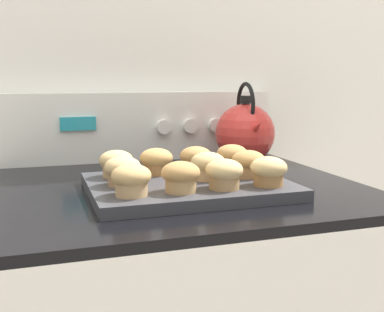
{
  "coord_description": "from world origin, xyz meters",
  "views": [
    {
      "loc": [
        -0.27,
        -0.59,
        1.14
      ],
      "look_at": [
        0.01,
        0.26,
        0.99
      ],
      "focal_mm": 45.0,
      "sensor_mm": 36.0,
      "label": 1
    }
  ],
  "objects_px": {
    "muffin_r2_c1": "(156,161)",
    "muffin_r0_c0": "(131,179)",
    "muffin_r0_c1": "(181,176)",
    "muffin_pan": "(188,186)",
    "muffin_r1_c3": "(248,163)",
    "muffin_r2_c0": "(116,163)",
    "muffin_r0_c2": "(224,173)",
    "muffin_r2_c3": "(232,156)",
    "muffin_r1_c0": "(123,171)",
    "tea_kettle": "(245,132)",
    "muffin_r0_c3": "(269,171)",
    "muffin_r2_c2": "(196,159)",
    "muffin_r1_c2": "(208,165)"
  },
  "relations": [
    {
      "from": "muffin_r0_c3",
      "to": "muffin_r2_c2",
      "type": "height_order",
      "value": "same"
    },
    {
      "from": "muffin_r2_c3",
      "to": "muffin_r0_c1",
      "type": "bearing_deg",
      "value": -134.95
    },
    {
      "from": "muffin_r2_c1",
      "to": "muffin_pan",
      "type": "bearing_deg",
      "value": -63.35
    },
    {
      "from": "muffin_r1_c0",
      "to": "muffin_r0_c3",
      "type": "bearing_deg",
      "value": -18.7
    },
    {
      "from": "muffin_r2_c1",
      "to": "tea_kettle",
      "type": "distance_m",
      "value": 0.33
    },
    {
      "from": "muffin_pan",
      "to": "muffin_r2_c1",
      "type": "bearing_deg",
      "value": 116.65
    },
    {
      "from": "muffin_r1_c2",
      "to": "muffin_pan",
      "type": "bearing_deg",
      "value": -179.05
    },
    {
      "from": "muffin_r0_c1",
      "to": "muffin_pan",
      "type": "bearing_deg",
      "value": 64.53
    },
    {
      "from": "muffin_r0_c1",
      "to": "muffin_r0_c3",
      "type": "bearing_deg",
      "value": -1.28
    },
    {
      "from": "muffin_r2_c0",
      "to": "muffin_r2_c2",
      "type": "height_order",
      "value": "same"
    },
    {
      "from": "muffin_r0_c2",
      "to": "muffin_r2_c2",
      "type": "distance_m",
      "value": 0.17
    },
    {
      "from": "muffin_pan",
      "to": "muffin_r2_c3",
      "type": "distance_m",
      "value": 0.16
    },
    {
      "from": "muffin_r1_c3",
      "to": "muffin_r2_c3",
      "type": "bearing_deg",
      "value": 88.72
    },
    {
      "from": "muffin_r0_c0",
      "to": "muffin_r1_c0",
      "type": "bearing_deg",
      "value": 89.86
    },
    {
      "from": "muffin_r0_c3",
      "to": "muffin_r2_c0",
      "type": "distance_m",
      "value": 0.3
    },
    {
      "from": "tea_kettle",
      "to": "muffin_r0_c0",
      "type": "bearing_deg",
      "value": -137.01
    },
    {
      "from": "muffin_r2_c0",
      "to": "muffin_r2_c2",
      "type": "xyz_separation_m",
      "value": [
        0.17,
        0.0,
        0.0
      ]
    },
    {
      "from": "muffin_r0_c2",
      "to": "muffin_r2_c0",
      "type": "relative_size",
      "value": 1.0
    },
    {
      "from": "muffin_r0_c2",
      "to": "muffin_r2_c0",
      "type": "bearing_deg",
      "value": 135.22
    },
    {
      "from": "muffin_r2_c1",
      "to": "muffin_r2_c3",
      "type": "bearing_deg",
      "value": 0.96
    },
    {
      "from": "muffin_r0_c2",
      "to": "muffin_r1_c3",
      "type": "relative_size",
      "value": 1.0
    },
    {
      "from": "muffin_r0_c1",
      "to": "muffin_r2_c0",
      "type": "relative_size",
      "value": 1.0
    },
    {
      "from": "muffin_r2_c0",
      "to": "muffin_r1_c3",
      "type": "bearing_deg",
      "value": -18.54
    },
    {
      "from": "muffin_pan",
      "to": "muffin_r0_c3",
      "type": "height_order",
      "value": "muffin_r0_c3"
    },
    {
      "from": "muffin_r2_c2",
      "to": "tea_kettle",
      "type": "xyz_separation_m",
      "value": [
        0.19,
        0.17,
        0.03
      ]
    },
    {
      "from": "muffin_r2_c2",
      "to": "muffin_r0_c0",
      "type": "bearing_deg",
      "value": -136.05
    },
    {
      "from": "muffin_r2_c2",
      "to": "tea_kettle",
      "type": "height_order",
      "value": "tea_kettle"
    },
    {
      "from": "muffin_r2_c1",
      "to": "muffin_r0_c2",
      "type": "bearing_deg",
      "value": -63.41
    },
    {
      "from": "muffin_r1_c0",
      "to": "tea_kettle",
      "type": "bearing_deg",
      "value": 35.18
    },
    {
      "from": "muffin_r0_c1",
      "to": "muffin_r2_c3",
      "type": "distance_m",
      "value": 0.24
    },
    {
      "from": "muffin_r0_c2",
      "to": "muffin_r2_c3",
      "type": "bearing_deg",
      "value": 62.86
    },
    {
      "from": "muffin_r1_c0",
      "to": "muffin_r2_c3",
      "type": "bearing_deg",
      "value": 18.56
    },
    {
      "from": "muffin_r2_c0",
      "to": "muffin_r2_c2",
      "type": "bearing_deg",
      "value": 0.13
    },
    {
      "from": "muffin_pan",
      "to": "muffin_r2_c0",
      "type": "height_order",
      "value": "muffin_r2_c0"
    },
    {
      "from": "muffin_r0_c0",
      "to": "muffin_r2_c0",
      "type": "bearing_deg",
      "value": 89.41
    },
    {
      "from": "muffin_r2_c1",
      "to": "muffin_r0_c0",
      "type": "bearing_deg",
      "value": -117.14
    },
    {
      "from": "muffin_r1_c2",
      "to": "muffin_r2_c2",
      "type": "height_order",
      "value": "same"
    },
    {
      "from": "muffin_r0_c3",
      "to": "tea_kettle",
      "type": "height_order",
      "value": "tea_kettle"
    },
    {
      "from": "muffin_r0_c2",
      "to": "muffin_r0_c3",
      "type": "height_order",
      "value": "same"
    },
    {
      "from": "muffin_r2_c0",
      "to": "tea_kettle",
      "type": "height_order",
      "value": "tea_kettle"
    },
    {
      "from": "muffin_pan",
      "to": "muffin_r0_c0",
      "type": "bearing_deg",
      "value": -146.85
    },
    {
      "from": "muffin_r0_c3",
      "to": "muffin_r2_c2",
      "type": "distance_m",
      "value": 0.19
    },
    {
      "from": "muffin_r0_c0",
      "to": "muffin_r1_c3",
      "type": "distance_m",
      "value": 0.27
    },
    {
      "from": "muffin_r2_c1",
      "to": "tea_kettle",
      "type": "relative_size",
      "value": 0.33
    },
    {
      "from": "muffin_pan",
      "to": "muffin_r0_c1",
      "type": "relative_size",
      "value": 5.55
    },
    {
      "from": "muffin_r0_c0",
      "to": "muffin_r0_c2",
      "type": "distance_m",
      "value": 0.17
    },
    {
      "from": "muffin_r1_c3",
      "to": "muffin_r2_c0",
      "type": "xyz_separation_m",
      "value": [
        -0.25,
        0.08,
        0.0
      ]
    },
    {
      "from": "muffin_r0_c1",
      "to": "muffin_r2_c2",
      "type": "relative_size",
      "value": 1.0
    },
    {
      "from": "muffin_r0_c3",
      "to": "muffin_r2_c0",
      "type": "bearing_deg",
      "value": 146.53
    },
    {
      "from": "muffin_r0_c0",
      "to": "tea_kettle",
      "type": "xyz_separation_m",
      "value": [
        0.36,
        0.34,
        0.03
      ]
    }
  ]
}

